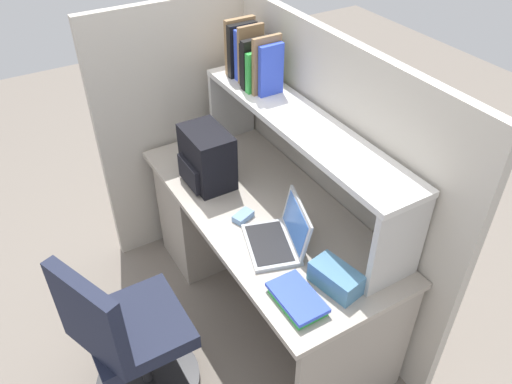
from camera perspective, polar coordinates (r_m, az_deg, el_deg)
The scene contains 13 objects.
ground_plane at distance 3.09m, azimuth 0.82°, elevation -12.27°, with size 8.00×8.00×0.00m, color slate.
desk at distance 3.04m, azimuth -2.93°, elevation -2.48°, with size 1.60×0.70×0.73m.
cubicle_partition_rear at distance 2.72m, azimuth 7.82°, elevation 1.58°, with size 1.84×0.05×1.55m, color #BCB5A8.
cubicle_partition_left at distance 3.15m, azimuth -7.96°, elevation 7.09°, with size 0.05×1.06×1.55m, color #BCB5A8.
overhead_hutch at distance 2.46m, azimuth 5.05°, elevation 6.11°, with size 1.44×0.28×0.45m.
reference_books_on_shelf at distance 2.69m, azimuth -0.40°, elevation 14.79°, with size 0.34×0.19×0.30m.
laptop at distance 2.34m, azimuth 2.72°, elevation -5.00°, with size 0.37×0.33×0.22m.
backpack at distance 2.67m, azimuth -5.59°, elevation 3.81°, with size 0.30×0.23×0.31m.
computer_mouse at distance 2.49m, azimuth -1.45°, elevation -2.74°, with size 0.06×0.10×0.03m, color #7299C6.
paper_cup at distance 3.00m, azimuth -6.21°, elevation 5.59°, with size 0.08×0.08×0.09m, color white.
tissue_box at distance 2.18m, azimuth 8.95°, elevation -9.51°, with size 0.22×0.12×0.10m, color teal.
desk_book_stack at distance 2.12m, azimuth 4.65°, elevation -11.92°, with size 0.25×0.15×0.04m.
office_chair at distance 2.49m, azimuth -14.03°, elevation -16.11°, with size 0.53×0.55×0.93m.
Camera 1 is at (1.68, -1.05, 2.37)m, focal length 35.68 mm.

